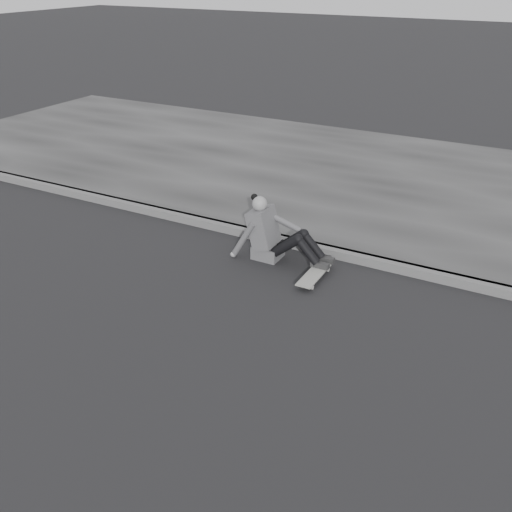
# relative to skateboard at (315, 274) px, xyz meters

# --- Properties ---
(ground) EXTENTS (80.00, 80.00, 0.00)m
(ground) POSITION_rel_skateboard_xyz_m (2.07, -1.88, -0.07)
(ground) COLOR black
(ground) RESTS_ON ground
(curb) EXTENTS (24.00, 0.16, 0.12)m
(curb) POSITION_rel_skateboard_xyz_m (2.07, 0.70, -0.01)
(curb) COLOR #525252
(curb) RESTS_ON ground
(skateboard) EXTENTS (0.20, 0.78, 0.09)m
(skateboard) POSITION_rel_skateboard_xyz_m (0.00, 0.00, 0.00)
(skateboard) COLOR #9F9E99
(skateboard) RESTS_ON ground
(seated_woman) EXTENTS (1.38, 0.46, 0.88)m
(seated_woman) POSITION_rel_skateboard_xyz_m (-0.73, 0.25, 0.29)
(seated_woman) COLOR #4A4A4C
(seated_woman) RESTS_ON ground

